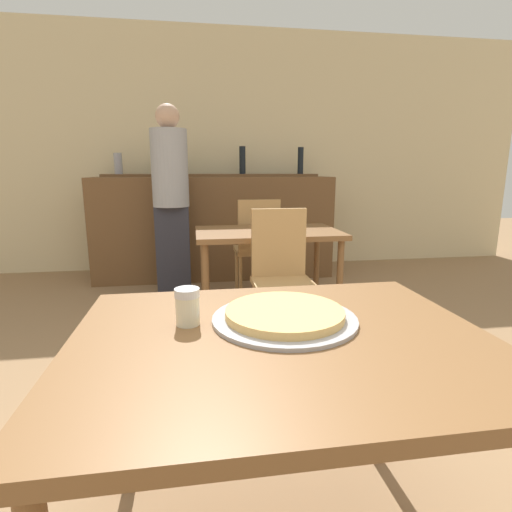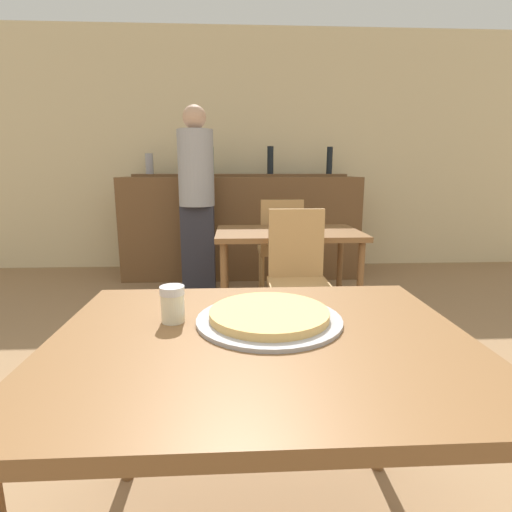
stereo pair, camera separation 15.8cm
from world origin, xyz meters
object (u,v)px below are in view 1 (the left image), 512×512
(chair_far_side_back, at_px, (257,242))
(person_standing, at_px, (171,194))
(chair_far_side_front, at_px, (281,269))
(pizza_tray, at_px, (285,316))
(cheese_shaker, at_px, (187,306))

(chair_far_side_back, bearing_deg, person_standing, -20.05)
(chair_far_side_front, relative_size, pizza_tray, 2.19)
(chair_far_side_front, relative_size, cheese_shaker, 8.71)
(chair_far_side_front, xyz_separation_m, pizza_tray, (-0.32, -1.48, 0.24))
(chair_far_side_front, xyz_separation_m, cheese_shaker, (-0.60, -1.47, 0.28))
(person_standing, bearing_deg, chair_far_side_front, -59.30)
(pizza_tray, relative_size, cheese_shaker, 3.98)
(pizza_tray, bearing_deg, chair_far_side_front, 77.79)
(chair_far_side_front, height_order, cheese_shaker, chair_far_side_front)
(chair_far_side_back, xyz_separation_m, person_standing, (-0.78, 0.29, 0.44))
(pizza_tray, distance_m, cheese_shaker, 0.28)
(chair_far_side_back, height_order, person_standing, person_standing)
(pizza_tray, distance_m, person_standing, 2.85)
(chair_far_side_front, bearing_deg, chair_far_side_back, 90.00)
(person_standing, bearing_deg, pizza_tray, -80.64)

